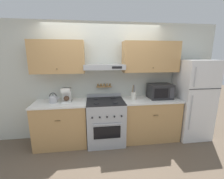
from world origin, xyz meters
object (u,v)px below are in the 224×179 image
(tea_kettle, at_px, (53,99))
(microwave, at_px, (160,91))
(coffee_maker, at_px, (67,95))
(stove_range, at_px, (106,121))
(utensil_crock, at_px, (134,95))
(refrigerator, at_px, (193,99))

(tea_kettle, distance_m, microwave, 2.27)
(coffee_maker, distance_m, microwave, 2.01)
(stove_range, height_order, coffee_maker, coffee_maker)
(utensil_crock, bearing_deg, microwave, 1.68)
(stove_range, height_order, tea_kettle, tea_kettle)
(tea_kettle, height_order, utensil_crock, utensil_crock)
(coffee_maker, relative_size, microwave, 0.58)
(tea_kettle, distance_m, utensil_crock, 1.67)
(coffee_maker, relative_size, utensil_crock, 0.92)
(stove_range, height_order, microwave, microwave)
(refrigerator, distance_m, coffee_maker, 2.79)
(tea_kettle, xyz_separation_m, coffee_maker, (0.26, 0.03, 0.07))
(microwave, bearing_deg, stove_range, -176.90)
(tea_kettle, distance_m, coffee_maker, 0.27)
(microwave, bearing_deg, coffee_maker, 179.78)
(stove_range, height_order, utensil_crock, utensil_crock)
(tea_kettle, height_order, coffee_maker, coffee_maker)
(stove_range, distance_m, tea_kettle, 1.18)
(tea_kettle, xyz_separation_m, utensil_crock, (1.67, 0.00, 0.01))
(refrigerator, height_order, coffee_maker, refrigerator)
(refrigerator, relative_size, tea_kettle, 8.66)
(coffee_maker, bearing_deg, tea_kettle, -174.36)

